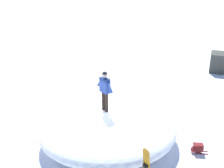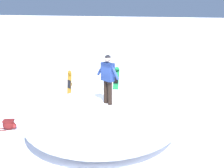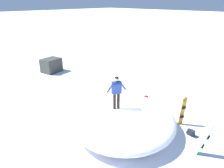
{
  "view_description": "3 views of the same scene",
  "coord_description": "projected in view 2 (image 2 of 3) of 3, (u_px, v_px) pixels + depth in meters",
  "views": [
    {
      "loc": [
        5.46,
        -8.64,
        6.77
      ],
      "look_at": [
        0.17,
        0.7,
        2.31
      ],
      "focal_mm": 47.95,
      "sensor_mm": 36.0,
      "label": 1
    },
    {
      "loc": [
        -3.07,
        7.94,
        4.3
      ],
      "look_at": [
        -0.21,
        0.6,
        1.99
      ],
      "focal_mm": 41.73,
      "sensor_mm": 36.0,
      "label": 2
    },
    {
      "loc": [
        -6.6,
        -5.72,
        6.13
      ],
      "look_at": [
        -0.02,
        0.69,
        2.44
      ],
      "focal_mm": 33.8,
      "sensor_mm": 36.0,
      "label": 3
    }
  ],
  "objects": [
    {
      "name": "snowboard_primary_upright",
      "position": [
        116.0,
        83.0,
        12.69
      ],
      "size": [
        0.32,
        0.48,
        1.54
      ],
      "color": "#1E8C47",
      "rests_on": "ground"
    },
    {
      "name": "backpack_near",
      "position": [
        9.0,
        125.0,
        9.5
      ],
      "size": [
        0.69,
        0.48,
        0.39
      ],
      "color": "maroon",
      "rests_on": "ground"
    },
    {
      "name": "snowboarder_standing",
      "position": [
        108.0,
        75.0,
        8.38
      ],
      "size": [
        0.94,
        0.48,
        1.64
      ],
      "color": "black",
      "rests_on": "snow_mound"
    },
    {
      "name": "ground",
      "position": [
        113.0,
        132.0,
        9.38
      ],
      "size": [
        240.0,
        240.0,
        0.0
      ],
      "primitive_type": "plane",
      "color": "white"
    },
    {
      "name": "snowboard_secondary_upright",
      "position": [
        69.0,
        88.0,
        11.61
      ],
      "size": [
        0.32,
        0.26,
        1.66
      ],
      "color": "orange",
      "rests_on": "ground"
    },
    {
      "name": "backpack_far",
      "position": [
        89.0,
        99.0,
        12.3
      ],
      "size": [
        0.24,
        0.62,
        0.32
      ],
      "color": "#1E2333",
      "rests_on": "ground"
    },
    {
      "name": "snow_mound",
      "position": [
        104.0,
        117.0,
        9.11
      ],
      "size": [
        7.49,
        7.48,
        1.24
      ],
      "primitive_type": "ellipsoid",
      "rotation": [
        0.0,
        0.0,
        0.76
      ],
      "color": "white",
      "rests_on": "ground"
    }
  ]
}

